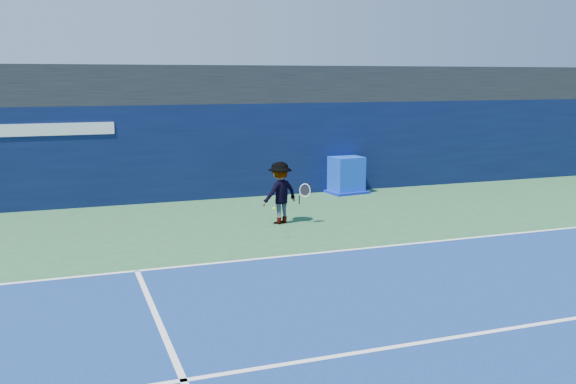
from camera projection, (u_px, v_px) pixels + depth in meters
name	position (u px, v px, depth m)	size (l,w,h in m)	color
ground	(435.00, 290.00, 11.73)	(80.00, 80.00, 0.00)	#295C34
baseline	(362.00, 249.00, 14.50)	(24.00, 0.10, 0.01)	white
service_line	(506.00, 329.00, 9.87)	(24.00, 0.10, 0.01)	white
stadium_band	(253.00, 84.00, 21.74)	(36.00, 3.00, 1.20)	black
back_wall_assembly	(262.00, 149.00, 21.18)	(36.00, 1.03, 3.00)	#0A1337
equipment_cart	(345.00, 176.00, 21.55)	(1.42, 1.42, 1.21)	#0E3AC5
tennis_player	(280.00, 193.00, 16.92)	(1.34, 0.93, 1.65)	silver
tennis_ball	(274.00, 208.00, 15.18)	(0.07, 0.07, 0.07)	#D2E719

